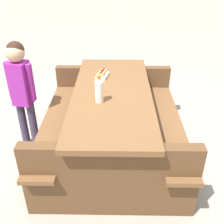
% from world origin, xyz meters
% --- Properties ---
extents(ground_plane, '(30.00, 30.00, 0.00)m').
position_xyz_m(ground_plane, '(0.00, 0.00, 0.00)').
color(ground_plane, gray).
rests_on(ground_plane, ground).
extents(picnic_table, '(2.10, 1.81, 0.75)m').
position_xyz_m(picnic_table, '(0.00, 0.00, 0.44)').
color(picnic_table, brown).
rests_on(picnic_table, ground).
extents(soda_bottle, '(0.08, 0.08, 0.26)m').
position_xyz_m(soda_bottle, '(-0.16, 0.16, 0.87)').
color(soda_bottle, silver).
rests_on(soda_bottle, picnic_table).
extents(hotdog_tray, '(0.21, 0.18, 0.08)m').
position_xyz_m(hotdog_tray, '(0.38, 0.02, 0.78)').
color(hotdog_tray, white).
rests_on(hotdog_tray, picnic_table).
extents(child_in_coat, '(0.23, 0.27, 1.20)m').
position_xyz_m(child_in_coat, '(0.38, 0.86, 0.77)').
color(child_in_coat, '#3F334C').
rests_on(child_in_coat, ground).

